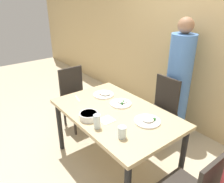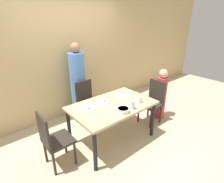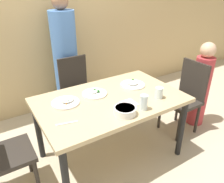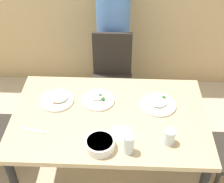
{
  "view_description": "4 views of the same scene",
  "coord_description": "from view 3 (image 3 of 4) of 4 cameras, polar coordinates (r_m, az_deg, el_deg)",
  "views": [
    {
      "loc": [
        1.63,
        -1.32,
        1.93
      ],
      "look_at": [
        -0.06,
        0.0,
        0.95
      ],
      "focal_mm": 35.0,
      "sensor_mm": 36.0,
      "label": 1
    },
    {
      "loc": [
        -1.73,
        -2.04,
        2.1
      ],
      "look_at": [
        0.02,
        0.04,
        0.95
      ],
      "focal_mm": 28.0,
      "sensor_mm": 36.0,
      "label": 2
    },
    {
      "loc": [
        -1.0,
        -1.61,
        1.76
      ],
      "look_at": [
        0.02,
        0.01,
        0.8
      ],
      "focal_mm": 35.0,
      "sensor_mm": 36.0,
      "label": 3
    },
    {
      "loc": [
        0.09,
        -1.66,
        2.32
      ],
      "look_at": [
        0.02,
        0.05,
        0.91
      ],
      "focal_mm": 50.0,
      "sensor_mm": 36.0,
      "label": 4
    }
  ],
  "objects": [
    {
      "name": "bowl_curry",
      "position": [
        1.89,
        3.42,
        -4.99
      ],
      "size": [
        0.19,
        0.19,
        0.07
      ],
      "color": "white",
      "rests_on": "dining_table"
    },
    {
      "name": "ground_plane",
      "position": [
        2.59,
        -0.37,
        -16.13
      ],
      "size": [
        10.0,
        10.0,
        0.0
      ],
      "primitive_type": "plane",
      "color": "beige"
    },
    {
      "name": "chair_adult_spot",
      "position": [
        2.89,
        -9.0,
        0.35
      ],
      "size": [
        0.4,
        0.4,
        0.91
      ],
      "color": "#2D2823",
      "rests_on": "ground_plane"
    },
    {
      "name": "fork_steel",
      "position": [
        1.83,
        -11.71,
        -8.11
      ],
      "size": [
        0.18,
        0.06,
        0.01
      ],
      "color": "silver",
      "rests_on": "dining_table"
    },
    {
      "name": "glass_water_tall",
      "position": [
        1.96,
        8.31,
        -2.85
      ],
      "size": [
        0.07,
        0.07,
        0.14
      ],
      "color": "silver",
      "rests_on": "dining_table"
    },
    {
      "name": "napkin_folded",
      "position": [
        2.07,
        4.36,
        -3.13
      ],
      "size": [
        0.14,
        0.14,
        0.01
      ],
      "color": "white",
      "rests_on": "dining_table"
    },
    {
      "name": "plate_noodles",
      "position": [
        2.43,
        5.42,
        1.92
      ],
      "size": [
        0.27,
        0.27,
        0.05
      ],
      "color": "white",
      "rests_on": "dining_table"
    },
    {
      "name": "chair_child_spot",
      "position": [
        2.87,
        18.58,
        -1.02
      ],
      "size": [
        0.4,
        0.4,
        0.91
      ],
      "rotation": [
        0.0,
        0.0,
        -1.57
      ],
      "color": "#2D2823",
      "rests_on": "ground_plane"
    },
    {
      "name": "wall_back",
      "position": [
        3.23,
        -14.76,
        18.6
      ],
      "size": [
        10.0,
        0.06,
        2.7
      ],
      "color": "tan",
      "rests_on": "ground_plane"
    },
    {
      "name": "plate_rice_adult",
      "position": [
        2.11,
        -11.94,
        -2.65
      ],
      "size": [
        0.26,
        0.26,
        0.05
      ],
      "color": "white",
      "rests_on": "dining_table"
    },
    {
      "name": "person_child",
      "position": [
        3.06,
        22.13,
        1.06
      ],
      "size": [
        0.23,
        0.23,
        1.13
      ],
      "color": "#C63D42",
      "rests_on": "ground_plane"
    },
    {
      "name": "person_adult",
      "position": [
        3.08,
        -11.93,
        7.33
      ],
      "size": [
        0.33,
        0.33,
        1.66
      ],
      "color": "#5184D1",
      "rests_on": "ground_plane"
    },
    {
      "name": "plate_rice_child",
      "position": [
        2.24,
        -4.68,
        -0.42
      ],
      "size": [
        0.25,
        0.25,
        0.05
      ],
      "color": "white",
      "rests_on": "dining_table"
    },
    {
      "name": "dining_table",
      "position": [
        2.2,
        -0.42,
        -3.57
      ],
      "size": [
        1.44,
        0.9,
        0.73
      ],
      "color": "tan",
      "rests_on": "ground_plane"
    },
    {
      "name": "glass_water_short",
      "position": [
        2.19,
        12.17,
        -0.35
      ],
      "size": [
        0.08,
        0.08,
        0.11
      ],
      "color": "silver",
      "rests_on": "dining_table"
    }
  ]
}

